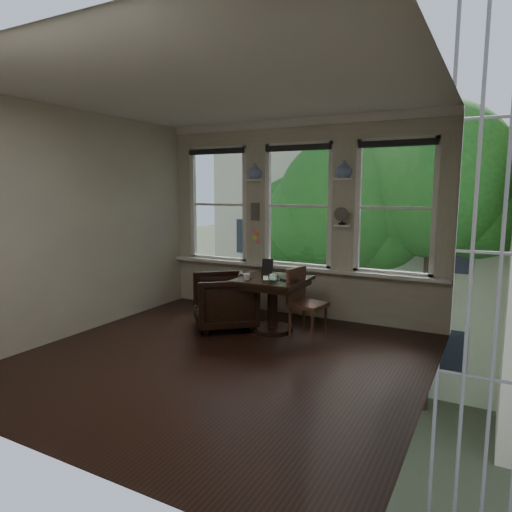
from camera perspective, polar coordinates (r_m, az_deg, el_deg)
The scene contains 25 objects.
ground at distance 5.44m, azimuth -4.33°, elevation -12.73°, with size 4.50×4.50×0.00m, color black.
ceiling at distance 5.19m, azimuth -4.72°, elevation 19.94°, with size 4.50×4.50×0.00m, color silver.
wall_back at distance 7.09m, azimuth 5.37°, elevation 4.63°, with size 4.50×4.50×0.00m, color beige.
wall_front at distance 3.44m, azimuth -25.18°, elevation -0.07°, with size 4.50×4.50×0.00m, color beige.
wall_left at distance 6.59m, azimuth -21.26°, elevation 3.82°, with size 4.50×4.50×0.00m, color beige.
wall_right at distance 4.33m, azimuth 21.45°, elevation 1.72°, with size 4.50×4.50×0.00m, color beige.
window_left at distance 7.76m, azimuth -4.58°, elevation 6.44°, with size 1.10×0.12×1.90m, color white, non-canonical shape.
window_center at distance 7.08m, azimuth 5.40°, elevation 6.25°, with size 1.10×0.12×1.90m, color white, non-canonical shape.
window_right at distance 6.66m, azimuth 17.04°, elevation 5.79°, with size 1.10×0.12×1.90m, color white, non-canonical shape.
shelf_left at distance 7.30m, azimuth -0.19°, elevation 9.48°, with size 0.26×0.16×0.03m, color white.
shelf_right at distance 6.74m, azimuth 10.88°, elevation 9.43°, with size 0.26×0.16×0.03m, color white.
intercom at distance 7.34m, azimuth -0.08°, elevation 5.57°, with size 0.14×0.06×0.28m, color #59544F.
sticky_notes at distance 7.37m, azimuth -0.06°, elevation 2.85°, with size 0.16×0.01×0.24m, color pink, non-canonical shape.
desk_fan at distance 6.73m, azimuth 10.69°, elevation 4.58°, with size 0.20×0.20×0.24m, color #59544F, non-canonical shape.
vase_left at distance 7.31m, azimuth -0.19°, elevation 10.58°, with size 0.24×0.24×0.25m, color silver.
vase_right at distance 6.74m, azimuth 10.91°, elevation 10.61°, with size 0.24×0.24×0.25m, color silver.
table at distance 6.33m, azimuth 2.08°, elevation -6.12°, with size 0.90×0.90×0.75m, color black, non-canonical shape.
armchair_left at distance 6.50m, azimuth -3.96°, elevation -5.63°, with size 0.83×0.85×0.78m, color black.
cushion_red at distance 6.48m, azimuth -3.96°, elevation -5.10°, with size 0.45×0.45×0.06m, color maroon.
side_chair_right at distance 6.07m, azimuth 6.53°, elevation -5.96°, with size 0.42×0.42×0.92m, color #412217, non-canonical shape.
laptop at distance 6.09m, azimuth 3.57°, elevation -2.96°, with size 0.34×0.22×0.03m, color black.
mug at distance 6.10m, azimuth -1.17°, elevation -2.63°, with size 0.09×0.09×0.09m, color white.
drinking_glass at distance 5.94m, azimuth 2.20°, elevation -2.83°, with size 0.14×0.14×0.11m, color white.
tablet at distance 6.51m, azimuth 1.44°, elevation -1.34°, with size 0.16×0.02×0.22m, color black.
papers at distance 6.26m, azimuth 1.92°, elevation -2.74°, with size 0.22×0.30×0.00m, color silver.
Camera 1 is at (2.75, -4.27, 1.96)m, focal length 32.00 mm.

